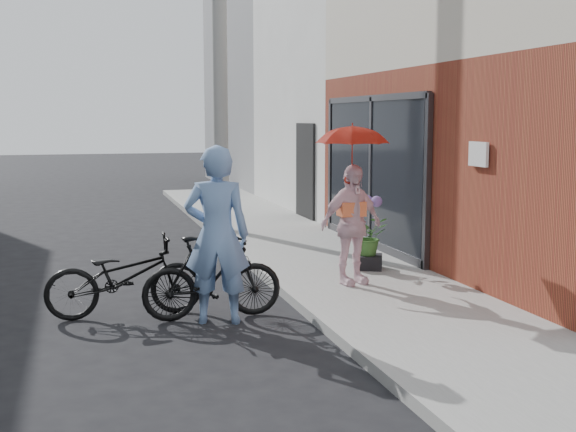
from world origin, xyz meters
name	(u,v)px	position (x,y,z in m)	size (l,w,h in m)	color
ground	(229,324)	(0.00, 0.00, 0.00)	(80.00, 80.00, 0.00)	black
sidewalk	(343,271)	(2.10, 2.00, 0.06)	(2.20, 24.00, 0.12)	gray
curb	(266,276)	(0.94, 2.00, 0.06)	(0.12, 24.00, 0.12)	#9E9E99
plaster_building	(437,68)	(7.20, 9.00, 3.50)	(8.00, 6.00, 7.00)	white
east_building_far	(340,82)	(7.20, 16.00, 3.50)	(8.00, 8.00, 7.00)	gray
utility_pole	(220,51)	(1.10, 6.00, 3.50)	(0.28, 0.28, 7.00)	#9E9E99
officer	(217,235)	(-0.11, 0.10, 0.99)	(0.72, 0.47, 1.97)	#7093C8
bike_left	(125,277)	(-1.08, 0.63, 0.47)	(0.62, 1.77, 0.93)	black
bike_right	(212,277)	(-0.13, 0.27, 0.48)	(0.45, 1.59, 0.95)	black
kimono_woman	(351,225)	(1.81, 0.97, 0.90)	(0.91, 0.38, 1.55)	silver
parasol	(352,134)	(1.81, 0.97, 2.06)	(0.88, 0.88, 0.77)	red
planter	(369,262)	(2.40, 1.78, 0.22)	(0.38, 0.38, 0.20)	black
potted_plant	(369,236)	(2.40, 1.78, 0.59)	(0.50, 0.43, 0.55)	#3C722D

